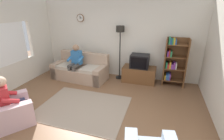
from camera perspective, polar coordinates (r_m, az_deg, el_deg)
ground_plane at (r=4.17m, az=-8.03°, el=-14.80°), size 12.00×12.00×0.00m
back_wall_assembly at (r=5.99m, az=2.19°, el=10.59°), size 6.20×0.17×2.70m
couch at (r=5.99m, az=-10.80°, el=-0.08°), size 1.96×1.02×0.90m
tv_stand at (r=5.75m, az=9.26°, el=-1.46°), size 1.10×0.56×0.52m
tv at (r=5.56m, az=9.51°, el=3.04°), size 0.60×0.49×0.44m
bookshelf at (r=5.61m, az=20.43°, el=2.72°), size 0.68×0.36×1.57m
floor_lamp at (r=5.64m, az=2.82°, el=10.96°), size 0.28×0.28×1.85m
armchair_near_window at (r=4.34m, az=-32.20°, el=-12.14°), size 1.17×1.19×0.90m
area_rug at (r=4.42m, az=-9.84°, el=-12.56°), size 2.20×1.70×0.01m
person_on_couch at (r=5.83m, az=-12.57°, el=3.21°), size 0.53×0.56×1.24m
person_in_left_armchair at (r=4.19m, az=-31.82°, el=-8.23°), size 0.62×0.64×1.12m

